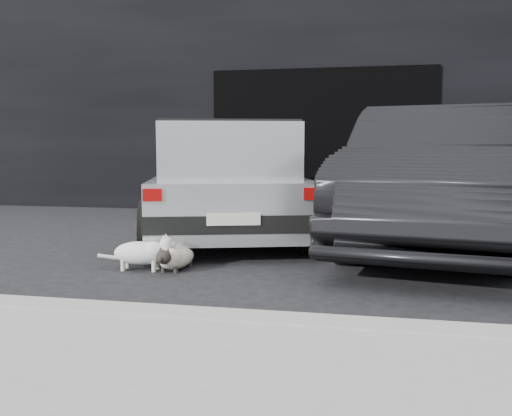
% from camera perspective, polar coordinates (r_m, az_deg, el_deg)
% --- Properties ---
extents(ground, '(80.00, 80.00, 0.00)m').
position_cam_1_polar(ground, '(6.27, -5.28, -4.58)').
color(ground, black).
rests_on(ground, ground).
extents(building_facade, '(34.00, 4.00, 5.00)m').
position_cam_1_polar(building_facade, '(12.00, 7.76, 12.59)').
color(building_facade, black).
rests_on(building_facade, ground).
extents(garage_opening, '(4.00, 0.10, 2.60)m').
position_cam_1_polar(garage_opening, '(9.92, 6.93, 6.97)').
color(garage_opening, black).
rests_on(garage_opening, ground).
extents(curb, '(18.00, 0.25, 0.12)m').
position_cam_1_polar(curb, '(3.57, -1.72, -12.05)').
color(curb, gray).
rests_on(curb, ground).
extents(sidewalk, '(18.00, 2.20, 0.11)m').
position_cam_1_polar(sidewalk, '(2.51, -8.33, -20.58)').
color(sidewalk, gray).
rests_on(sidewalk, ground).
extents(silver_hatchback, '(2.90, 4.43, 1.50)m').
position_cam_1_polar(silver_hatchback, '(7.31, -3.12, 3.48)').
color(silver_hatchback, silver).
rests_on(silver_hatchback, ground).
extents(second_car, '(2.64, 5.41, 1.71)m').
position_cam_1_polar(second_car, '(6.93, 18.59, 3.27)').
color(second_car, black).
rests_on(second_car, ground).
extents(cat_siamese, '(0.33, 0.78, 0.27)m').
position_cam_1_polar(cat_siamese, '(5.33, -8.56, -5.23)').
color(cat_siamese, beige).
rests_on(cat_siamese, ground).
extents(cat_white, '(0.78, 0.30, 0.36)m').
position_cam_1_polar(cat_white, '(5.40, -11.73, -4.57)').
color(cat_white, silver).
rests_on(cat_white, ground).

